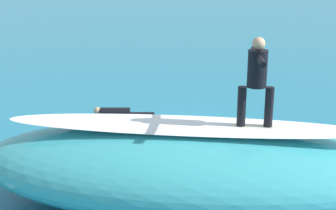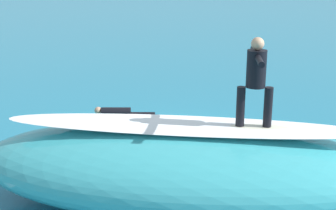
# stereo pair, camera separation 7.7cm
# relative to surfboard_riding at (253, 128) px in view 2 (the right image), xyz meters

# --- Properties ---
(ground_plane) EXTENTS (120.00, 120.00, 0.00)m
(ground_plane) POSITION_rel_surfboard_riding_xyz_m (1.87, -2.91, -1.59)
(ground_plane) COLOR teal
(wave_crest) EXTENTS (7.93, 3.56, 1.55)m
(wave_crest) POSITION_rel_surfboard_riding_xyz_m (1.21, 0.06, -0.82)
(wave_crest) COLOR teal
(wave_crest) RESTS_ON ground_plane
(wave_foam_lip) EXTENTS (6.66, 1.45, 0.08)m
(wave_foam_lip) POSITION_rel_surfboard_riding_xyz_m (1.21, 0.06, -0.00)
(wave_foam_lip) COLOR white
(wave_foam_lip) RESTS_ON wave_crest
(surfboard_riding) EXTENTS (1.95, 0.69, 0.08)m
(surfboard_riding) POSITION_rel_surfboard_riding_xyz_m (0.00, 0.00, 0.00)
(surfboard_riding) COLOR #EAE5C6
(surfboard_riding) RESTS_ON wave_crest
(surfer_riding) EXTENTS (0.62, 1.48, 1.56)m
(surfer_riding) POSITION_rel_surfboard_riding_xyz_m (0.00, -0.00, 0.95)
(surfer_riding) COLOR black
(surfer_riding) RESTS_ON surfboard_riding
(surfboard_paddling) EXTENTS (2.04, 0.89, 0.09)m
(surfboard_paddling) POSITION_rel_surfboard_riding_xyz_m (3.87, -4.53, -1.55)
(surfboard_paddling) COLOR #33B2D1
(surfboard_paddling) RESTS_ON ground_plane
(surfer_paddling) EXTENTS (1.74, 0.56, 0.31)m
(surfer_paddling) POSITION_rel_surfboard_riding_xyz_m (3.74, -4.55, -1.37)
(surfer_paddling) COLOR black
(surfer_paddling) RESTS_ON surfboard_paddling
(foam_patch_near) EXTENTS (0.82, 1.01, 0.13)m
(foam_patch_near) POSITION_rel_surfboard_riding_xyz_m (-1.60, -4.42, -1.53)
(foam_patch_near) COLOR white
(foam_patch_near) RESTS_ON ground_plane
(foam_patch_far) EXTENTS (0.86, 0.72, 0.13)m
(foam_patch_far) POSITION_rel_surfboard_riding_xyz_m (-1.24, -4.08, -1.53)
(foam_patch_far) COLOR white
(foam_patch_far) RESTS_ON ground_plane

